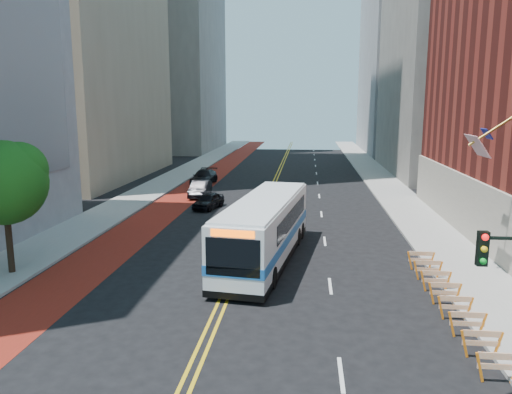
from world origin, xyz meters
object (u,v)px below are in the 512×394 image
Objects in this scene: street_tree at (5,179)px; car_b at (200,189)px; transit_bus at (265,228)px; car_c at (204,177)px; car_a at (208,201)px.

car_b is at bearing 77.75° from street_tree.
transit_bus is 2.41× the size of car_c.
car_c is at bearing 82.94° from street_tree.
car_a is at bearing 121.21° from transit_bus.
street_tree is 13.49m from transit_bus.
car_c is at bearing 116.41° from transit_bus.
street_tree is 1.47× the size of car_b.
street_tree is 0.51× the size of transit_bus.
car_b reaches higher than car_a.
car_c is at bearing 97.02° from car_b.
car_c reaches higher than car_b.
street_tree is 1.73× the size of car_a.
street_tree reaches higher than car_c.
car_c is (-8.91, 26.20, -1.05)m from transit_bus.
street_tree is at bearing -97.77° from car_a.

